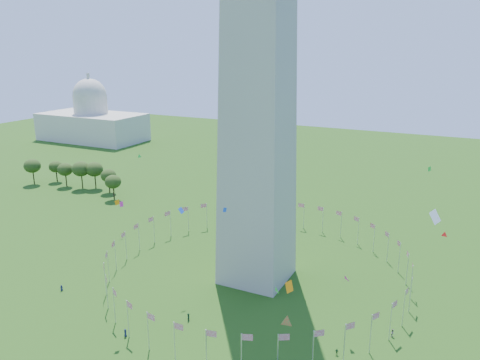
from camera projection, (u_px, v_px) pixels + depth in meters
name	position (u px, v px, depth m)	size (l,w,h in m)	color
flag_ring	(257.00, 262.00, 127.80)	(80.24, 80.24, 9.00)	silver
capitol_building	(91.00, 106.00, 311.20)	(70.00, 35.00, 46.00)	beige
kites_aloft	(269.00, 259.00, 95.04)	(122.07, 72.09, 35.94)	#CC2699
tree_line_west	(77.00, 176.00, 207.70)	(55.44, 15.90, 12.21)	#35521B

